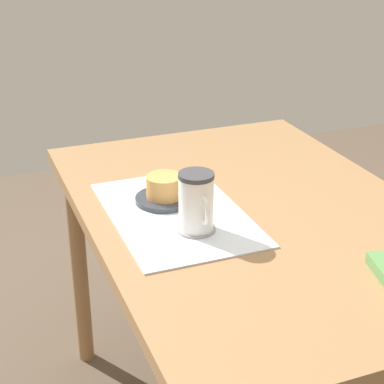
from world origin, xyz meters
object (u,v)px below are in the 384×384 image
object	(u,v)px
dining_table	(254,241)
pastry_plate	(164,199)
pastry	(164,186)
coffee_mug	(196,202)

from	to	relation	value
dining_table	pastry_plate	size ratio (longest dim) A/B	8.25
pastry_plate	pastry	size ratio (longest dim) A/B	1.63
pastry_plate	dining_table	bearing A→B (deg)	58.40
dining_table	pastry_plate	xyz separation A→B (m)	(-0.11, -0.19, 0.09)
dining_table	pastry	size ratio (longest dim) A/B	13.45
pastry_plate	coffee_mug	world-z (taller)	coffee_mug
dining_table	pastry	bearing A→B (deg)	-121.60
pastry_plate	coffee_mug	distance (m)	0.18
dining_table	pastry	xyz separation A→B (m)	(-0.11, -0.19, 0.13)
dining_table	pastry_plate	distance (m)	0.24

